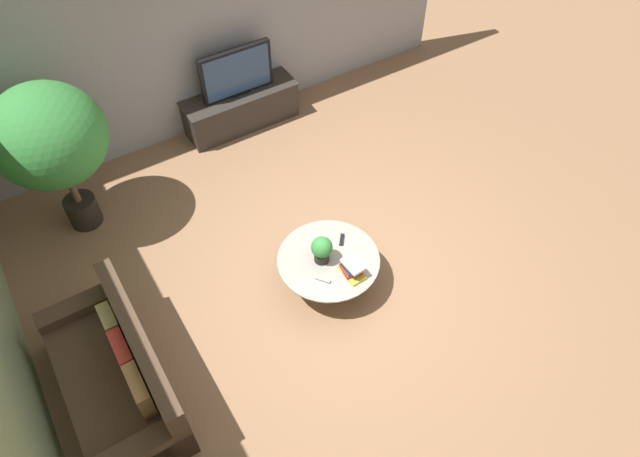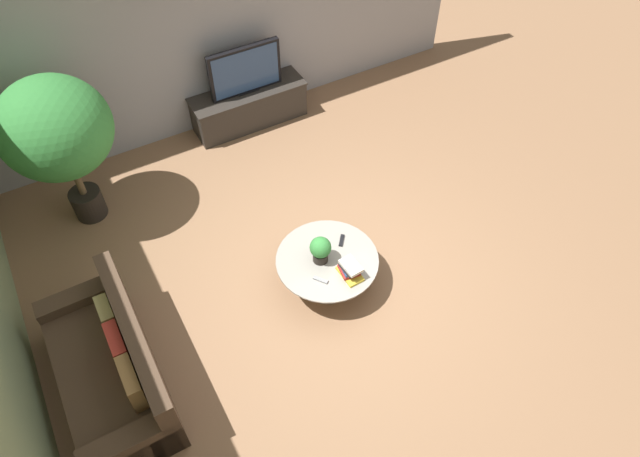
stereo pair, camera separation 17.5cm
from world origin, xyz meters
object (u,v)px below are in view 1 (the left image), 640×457
coffee_table (328,266)px  potted_plant_tabletop (322,249)px  potted_palm_tall (49,139)px  media_console (241,108)px  television (236,72)px  couch_by_wall (119,377)px

coffee_table → potted_plant_tabletop: size_ratio=3.38×
coffee_table → potted_palm_tall: bearing=130.9°
media_console → potted_plant_tabletop: 2.98m
potted_palm_tall → potted_plant_tabletop: (1.93, -2.27, -0.71)m
media_console → television: size_ratio=1.60×
media_console → couch_by_wall: 4.10m
television → potted_palm_tall: size_ratio=0.53×
media_console → potted_plant_tabletop: potted_plant_tabletop is taller
media_console → coffee_table: bearing=-98.6°
coffee_table → potted_plant_tabletop: (-0.07, 0.03, 0.30)m
media_console → potted_palm_tall: 2.72m
television → coffee_table: 3.03m
coffee_table → potted_palm_tall: (-1.99, 2.30, 1.01)m
potted_palm_tall → couch_by_wall: bearing=-98.4°
potted_palm_tall → potted_plant_tabletop: potted_palm_tall is taller
potted_palm_tall → media_console: bearing=14.8°
media_console → potted_plant_tabletop: size_ratio=4.96×
media_console → couch_by_wall: couch_by_wall is taller
couch_by_wall → potted_plant_tabletop: bearing=92.1°
coffee_table → couch_by_wall: bearing=-178.6°
coffee_table → potted_palm_tall: size_ratio=0.58×
coffee_table → potted_palm_tall: 3.21m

